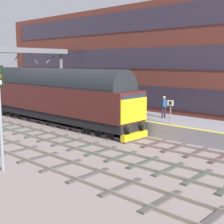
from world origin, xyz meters
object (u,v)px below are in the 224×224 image
at_px(signal_post_near, 0,105).
at_px(platform_number_sign, 170,108).
at_px(waiting_passenger, 164,105).
at_px(diesel_locomotive, 55,94).

xyz_separation_m(signal_post_near, platform_number_sign, (11.04, -2.20, -1.09)).
bearing_deg(waiting_passenger, signal_post_near, 75.04).
distance_m(diesel_locomotive, waiting_passenger, 9.20).
distance_m(signal_post_near, waiting_passenger, 12.94).
bearing_deg(waiting_passenger, diesel_locomotive, 11.55).
xyz_separation_m(platform_number_sign, waiting_passenger, (1.84, 1.75, -0.12)).
relative_size(diesel_locomotive, platform_number_sign, 10.75).
distance_m(platform_number_sign, waiting_passenger, 2.55).
bearing_deg(diesel_locomotive, platform_number_sign, -78.96).
bearing_deg(waiting_passenger, platform_number_sign, 120.54).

